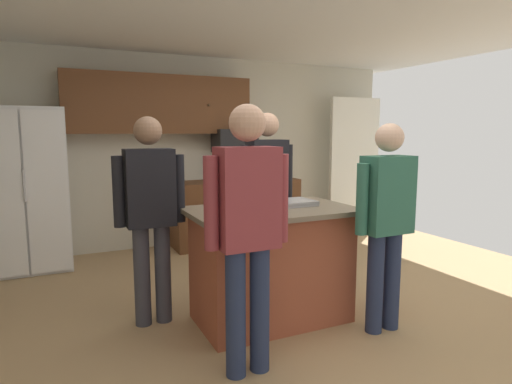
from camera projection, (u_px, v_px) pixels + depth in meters
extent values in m
plane|color=tan|center=(281.00, 316.00, 3.73)|extent=(7.04, 7.04, 0.00)
cube|color=beige|center=(187.00, 152.00, 6.06)|extent=(6.40, 0.10, 2.60)
cube|color=white|center=(354.00, 162.00, 6.82)|extent=(0.90, 0.06, 2.00)
cube|color=brown|center=(160.00, 105.00, 5.63)|extent=(2.40, 0.35, 0.75)
sphere|color=#4C3823|center=(209.00, 105.00, 5.71)|extent=(0.04, 0.04, 0.04)
cube|color=brown|center=(235.00, 212.00, 6.14)|extent=(1.80, 0.60, 0.90)
sphere|color=#4C3823|center=(274.00, 213.00, 6.05)|extent=(0.04, 0.04, 0.04)
cube|color=white|center=(27.00, 190.00, 4.91)|extent=(0.87, 0.70, 1.84)
cube|color=white|center=(1.00, 195.00, 4.49)|extent=(0.41, 0.04, 1.76)
cube|color=white|center=(48.00, 193.00, 4.67)|extent=(0.41, 0.04, 1.76)
cylinder|color=#B2B2B7|center=(24.00, 186.00, 4.54)|extent=(0.02, 0.02, 0.35)
cube|color=black|center=(234.00, 141.00, 6.02)|extent=(0.56, 0.40, 0.32)
cube|color=#9E4C33|center=(271.00, 267.00, 3.60)|extent=(1.22, 0.70, 0.91)
cube|color=#756651|center=(272.00, 211.00, 3.54)|extent=(1.36, 0.84, 0.04)
cylinder|color=#383842|center=(142.00, 276.00, 3.51)|extent=(0.13, 0.13, 0.82)
cylinder|color=#383842|center=(163.00, 273.00, 3.58)|extent=(0.13, 0.13, 0.82)
cube|color=black|center=(150.00, 188.00, 3.44)|extent=(0.38, 0.22, 0.62)
sphere|color=#8C664C|center=(148.00, 131.00, 3.38)|extent=(0.22, 0.22, 0.22)
cylinder|color=black|center=(118.00, 192.00, 3.35)|extent=(0.09, 0.09, 0.56)
cylinder|color=black|center=(179.00, 188.00, 3.55)|extent=(0.09, 0.09, 0.56)
cylinder|color=#232D4C|center=(375.00, 283.00, 3.38)|extent=(0.13, 0.13, 0.80)
cylinder|color=#232D4C|center=(392.00, 280.00, 3.45)|extent=(0.13, 0.13, 0.80)
cube|color=#2D6651|center=(387.00, 195.00, 3.32)|extent=(0.38, 0.22, 0.60)
sphere|color=beige|center=(390.00, 138.00, 3.26)|extent=(0.22, 0.22, 0.22)
cylinder|color=#2D6651|center=(362.00, 199.00, 3.22)|extent=(0.09, 0.09, 0.54)
cylinder|color=#2D6651|center=(411.00, 195.00, 3.42)|extent=(0.09, 0.09, 0.54)
cylinder|color=#4C5166|center=(259.00, 246.00, 4.36)|extent=(0.13, 0.13, 0.86)
cylinder|color=#4C5166|center=(274.00, 244.00, 4.43)|extent=(0.13, 0.13, 0.86)
cube|color=black|center=(267.00, 172.00, 4.29)|extent=(0.38, 0.22, 0.64)
sphere|color=tan|center=(267.00, 125.00, 4.23)|extent=(0.23, 0.23, 0.23)
cylinder|color=black|center=(245.00, 175.00, 4.19)|extent=(0.09, 0.09, 0.58)
cylinder|color=black|center=(288.00, 173.00, 4.40)|extent=(0.09, 0.09, 0.58)
cylinder|color=#232D4C|center=(236.00, 313.00, 2.76)|extent=(0.13, 0.13, 0.85)
cylinder|color=#232D4C|center=(260.00, 309.00, 2.83)|extent=(0.13, 0.13, 0.85)
cube|color=maroon|center=(247.00, 198.00, 2.69)|extent=(0.38, 0.22, 0.64)
sphere|color=tan|center=(247.00, 123.00, 2.63)|extent=(0.23, 0.23, 0.23)
cylinder|color=maroon|center=(211.00, 203.00, 2.59)|extent=(0.09, 0.09, 0.57)
cylinder|color=maroon|center=(281.00, 198.00, 2.80)|extent=(0.09, 0.09, 0.57)
cylinder|color=black|center=(244.00, 198.00, 3.55)|extent=(0.06, 0.06, 0.16)
cylinder|color=black|center=(232.00, 204.00, 3.30)|extent=(0.07, 0.07, 0.16)
cylinder|color=black|center=(260.00, 204.00, 3.36)|extent=(0.07, 0.07, 0.13)
cylinder|color=black|center=(240.00, 206.00, 3.18)|extent=(0.07, 0.07, 0.15)
cube|color=#B7B7BC|center=(288.00, 204.00, 3.67)|extent=(0.44, 0.30, 0.02)
cube|color=#A8A8AD|center=(288.00, 202.00, 3.67)|extent=(0.44, 0.30, 0.02)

